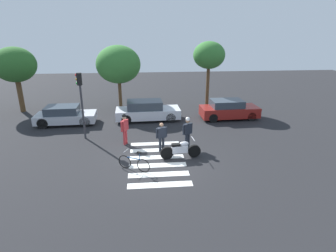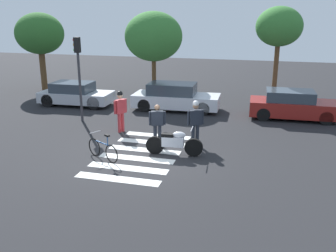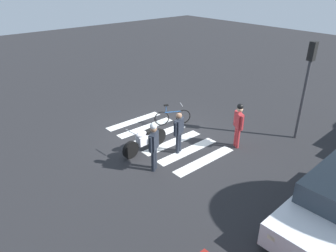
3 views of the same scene
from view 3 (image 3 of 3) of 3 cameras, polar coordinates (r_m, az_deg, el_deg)
name	(u,v)px [view 3 (image 3 of 3)]	position (r m, az deg, el deg)	size (l,w,h in m)	color
ground_plane	(165,138)	(13.05, -0.51, -2.29)	(60.00, 60.00, 0.00)	#232326
police_motorcycle	(145,140)	(12.00, -4.17, -2.55)	(2.12, 0.62, 1.05)	black
leaning_bicycle	(172,117)	(14.11, 0.81, 1.69)	(1.49, 0.83, 1.00)	black
officer_on_foot	(154,143)	(10.56, -2.61, -3.16)	(0.59, 0.43, 1.81)	#1E232D
officer_by_motorcycle	(179,130)	(11.67, 1.98, -0.80)	(0.62, 0.36, 1.64)	#1E232D
pedestrian_bystander	(239,122)	(12.27, 12.75, 0.68)	(0.42, 0.61, 1.84)	#B22D33
crosswalk_stripes	(165,138)	(13.05, -0.51, -2.28)	(2.81, 4.95, 0.01)	silver
traffic_light_pole	(308,76)	(13.22, 24.13, 8.38)	(0.33, 0.25, 3.97)	#38383D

